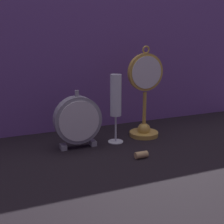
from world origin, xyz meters
TOP-DOWN VIEW (x-y plane):
  - ground_plane at (0.00, 0.00)m, footprint 4.00×4.00m
  - fabric_backdrop_drape at (0.00, 0.33)m, footprint 1.50×0.01m
  - pocket_watch_on_stand at (0.16, 0.13)m, footprint 0.14×0.11m
  - mantel_clock_silver at (-0.12, 0.11)m, footprint 0.17×0.04m
  - champagne_flute at (0.03, 0.11)m, footprint 0.06×0.06m
  - wine_cork at (0.04, -0.06)m, footprint 0.04×0.02m

SIDE VIEW (x-z plane):
  - ground_plane at x=0.00m, z-range 0.00..0.00m
  - wine_cork at x=0.04m, z-range 0.00..0.02m
  - mantel_clock_silver at x=-0.12m, z-range 0.00..0.20m
  - pocket_watch_on_stand at x=0.16m, z-range -0.03..0.32m
  - champagne_flute at x=0.03m, z-range 0.03..0.28m
  - fabric_backdrop_drape at x=0.00m, z-range 0.00..0.55m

